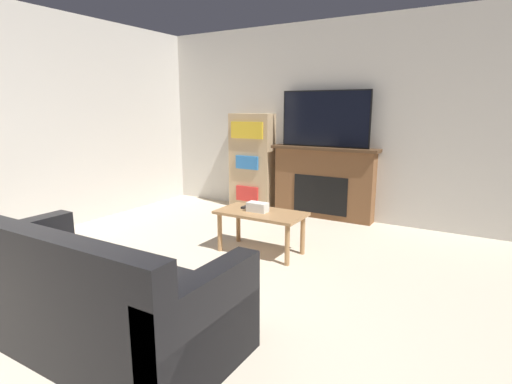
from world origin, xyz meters
TOP-DOWN VIEW (x-y plane):
  - wall_back at (0.00, 4.54)m, footprint 5.96×0.06m
  - wall_side at (-2.51, 2.25)m, footprint 0.06×5.51m
  - fireplace at (0.22, 4.40)m, footprint 1.53×0.28m
  - tv at (0.22, 4.38)m, footprint 1.25×0.03m
  - couch at (0.02, 0.69)m, footprint 2.02×0.92m
  - coffee_table at (0.17, 2.71)m, footprint 0.94×0.49m
  - tissue_box at (0.14, 2.70)m, footprint 0.22×0.12m
  - remote_control at (-0.06, 2.78)m, footprint 0.04×0.15m
  - bookshelf at (-0.95, 4.37)m, footprint 0.69×0.29m

SIDE VIEW (x-z plane):
  - couch at x=0.02m, z-range -0.14..0.72m
  - coffee_table at x=0.17m, z-range 0.16..0.61m
  - remote_control at x=-0.06m, z-range 0.45..0.48m
  - tissue_box at x=0.14m, z-range 0.45..0.55m
  - fireplace at x=0.22m, z-range 0.00..1.01m
  - bookshelf at x=-0.95m, z-range 0.00..1.46m
  - wall_back at x=0.00m, z-range 0.00..2.70m
  - wall_side at x=-2.51m, z-range 0.00..2.70m
  - tv at x=0.22m, z-range 1.01..1.77m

